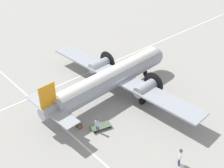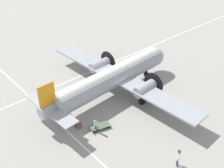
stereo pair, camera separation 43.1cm
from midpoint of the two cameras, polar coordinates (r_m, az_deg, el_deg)
name	(u,v)px [view 1 (the left image)]	position (r m, az deg, el deg)	size (l,w,h in m)	color
ground_plane	(112,95)	(33.80, -0.37, -2.16)	(300.00, 300.00, 0.00)	gray
apron_line_eastwest	(82,75)	(37.77, -6.46, 1.75)	(120.00, 0.16, 0.01)	silver
apron_line_northsouth	(58,123)	(30.31, -11.35, -7.72)	(0.16, 120.00, 0.01)	silver
airliner_main	(114,77)	(32.70, 0.07, 1.53)	(18.75, 22.34, 5.35)	#9399A3
crew_foreground	(180,156)	(25.55, 13.20, -14.00)	(0.47, 0.44, 1.78)	navy
passenger_boarding	(70,117)	(29.16, -8.85, -6.69)	(0.36, 0.50, 1.67)	navy
ramp_agent	(97,124)	(28.04, -3.46, -8.07)	(0.36, 0.55, 1.69)	#2D2D33
suitcase_near_door	(77,125)	(29.31, -7.52, -8.35)	(0.36, 0.17, 0.49)	brown
suitcase_upright_spare	(80,126)	(29.03, -6.89, -8.57)	(0.50, 0.13, 0.65)	brown
baggage_cart	(101,126)	(28.94, -2.75, -8.56)	(2.26, 1.49, 0.56)	#4C6047
traffic_cone	(82,101)	(32.56, -6.40, -3.41)	(0.40, 0.40, 0.53)	orange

